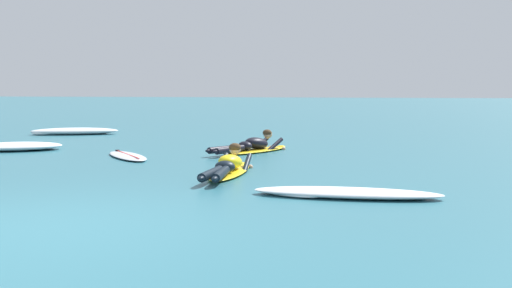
{
  "coord_description": "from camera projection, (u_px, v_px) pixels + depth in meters",
  "views": [
    {
      "loc": [
        3.29,
        -5.99,
        1.52
      ],
      "look_at": [
        1.23,
        6.4,
        0.31
      ],
      "focal_mm": 42.78,
      "sensor_mm": 36.0,
      "label": 1
    }
  ],
  "objects": [
    {
      "name": "ground_plane",
      "position": [
        233.0,
        142.0,
        16.39
      ],
      "size": [
        120.0,
        120.0,
        0.0
      ],
      "primitive_type": "plane",
      "color": "#2D6B7A"
    },
    {
      "name": "surfer_near",
      "position": [
        228.0,
        167.0,
        10.37
      ],
      "size": [
        0.56,
        2.69,
        0.54
      ],
      "color": "yellow",
      "rests_on": "ground"
    },
    {
      "name": "surfer_far",
      "position": [
        252.0,
        146.0,
        13.84
      ],
      "size": [
        1.66,
        2.47,
        0.55
      ],
      "color": "yellow",
      "rests_on": "ground"
    },
    {
      "name": "drifting_surfboard",
      "position": [
        127.0,
        156.0,
        12.88
      ],
      "size": [
        1.65,
        1.94,
        0.16
      ],
      "color": "silver",
      "rests_on": "ground"
    },
    {
      "name": "whitewater_front",
      "position": [
        16.0,
        147.0,
        14.27
      ],
      "size": [
        2.32,
        1.79,
        0.19
      ],
      "color": "white",
      "rests_on": "ground"
    },
    {
      "name": "whitewater_mid_left",
      "position": [
        75.0,
        131.0,
        18.87
      ],
      "size": [
        2.75,
        1.59,
        0.21
      ],
      "color": "white",
      "rests_on": "ground"
    },
    {
      "name": "whitewater_mid_right",
      "position": [
        347.0,
        193.0,
        8.31
      ],
      "size": [
        2.59,
        0.75,
        0.12
      ],
      "color": "white",
      "rests_on": "ground"
    }
  ]
}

